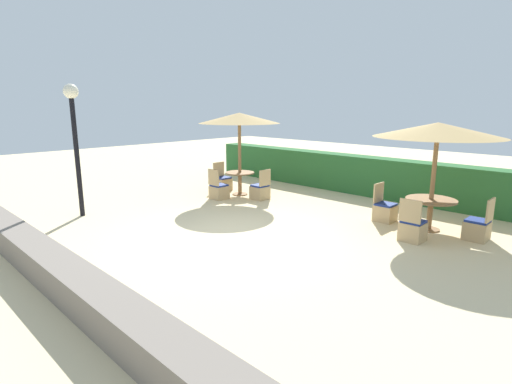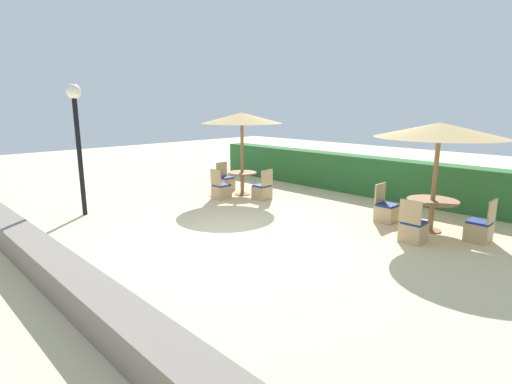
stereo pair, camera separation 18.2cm
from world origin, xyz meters
name	(u,v)px [view 1 (the left image)]	position (x,y,z in m)	size (l,w,h in m)	color
ground_plane	(237,236)	(0.00, 0.00, 0.00)	(40.00, 40.00, 0.00)	beige
hedge_row	(370,176)	(0.00, 5.77, 0.60)	(13.00, 0.70, 1.21)	#28602D
stone_border	(63,276)	(0.00, -3.66, 0.25)	(10.00, 0.56, 0.50)	slate
lamp_post	(74,124)	(-4.09, -1.68, 2.35)	(0.36, 0.36, 3.32)	black
parasol_back_right	(438,130)	(2.82, 3.41, 2.28)	(2.76, 2.76, 2.45)	olive
round_table_back_right	(431,205)	(2.82, 3.41, 0.58)	(1.11, 1.11, 0.73)	olive
patio_chair_back_right_west	(385,211)	(1.74, 3.37, 0.26)	(0.46, 0.46, 0.93)	tan
patio_chair_back_right_south	(412,229)	(2.86, 2.39, 0.26)	(0.46, 0.46, 0.93)	tan
patio_chair_back_right_east	(478,228)	(3.83, 3.42, 0.26)	(0.46, 0.46, 0.93)	tan
parasol_back_left	(239,118)	(-2.97, 2.89, 2.40)	(2.51, 2.51, 2.58)	olive
round_table_back_left	(240,178)	(-2.97, 2.89, 0.54)	(0.91, 0.91, 0.73)	olive
patio_chair_back_left_west	(223,182)	(-3.88, 2.95, 0.26)	(0.46, 0.46, 0.93)	tan
patio_chair_back_left_east	(260,191)	(-2.05, 2.87, 0.26)	(0.46, 0.46, 0.93)	tan
patio_chair_back_left_south	(219,191)	(-2.99, 2.02, 0.26)	(0.46, 0.46, 0.93)	tan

